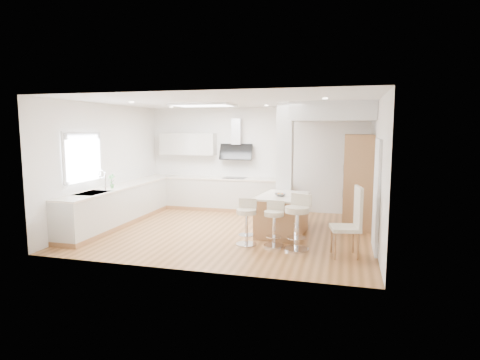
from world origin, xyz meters
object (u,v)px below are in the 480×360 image
(peninsula, at_px, (282,214))
(bar_stool_a, at_px, (247,219))
(bar_stool_c, at_px, (297,219))
(bar_stool_b, at_px, (274,221))
(dining_chair, at_px, (352,219))

(peninsula, relative_size, bar_stool_a, 1.67)
(bar_stool_c, bearing_deg, peninsula, 133.60)
(bar_stool_b, bearing_deg, bar_stool_c, -12.21)
(bar_stool_a, distance_m, dining_chair, 1.96)
(peninsula, height_order, bar_stool_b, peninsula)
(peninsula, distance_m, bar_stool_b, 0.92)
(bar_stool_a, bearing_deg, bar_stool_c, -7.78)
(bar_stool_c, bearing_deg, bar_stool_a, -163.77)
(peninsula, height_order, bar_stool_a, peninsula)
(bar_stool_c, relative_size, dining_chair, 0.83)
(bar_stool_b, relative_size, bar_stool_c, 0.84)
(peninsula, height_order, dining_chair, dining_chair)
(bar_stool_a, bearing_deg, bar_stool_b, 1.08)
(bar_stool_b, height_order, dining_chair, dining_chair)
(bar_stool_a, bearing_deg, peninsula, 56.96)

